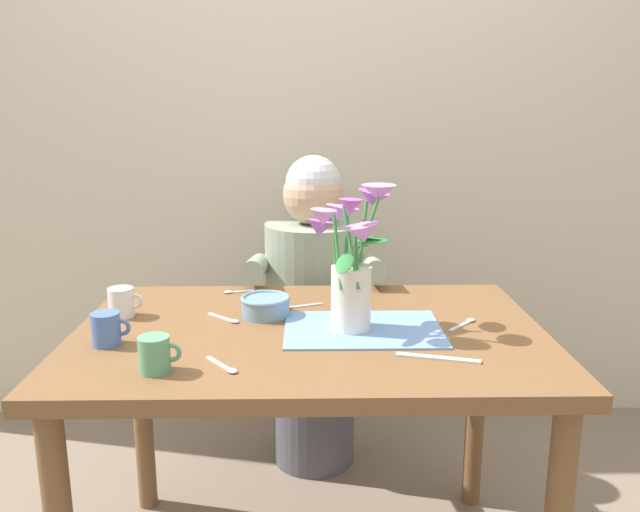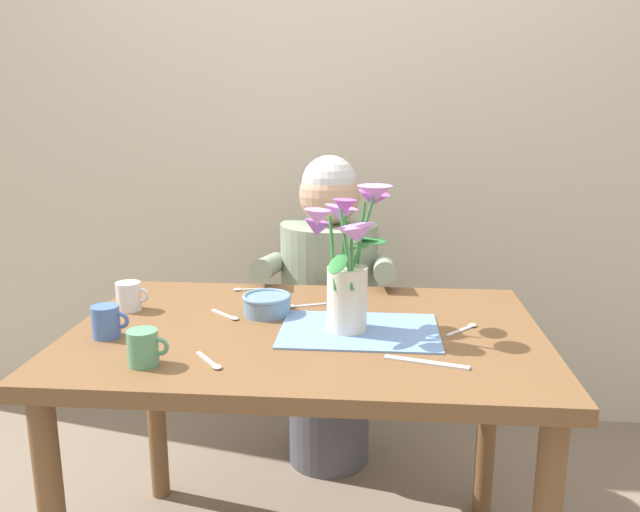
{
  "view_description": "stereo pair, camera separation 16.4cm",
  "coord_description": "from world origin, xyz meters",
  "px_view_note": "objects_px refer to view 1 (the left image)",
  "views": [
    {
      "loc": [
        0.0,
        -1.54,
        1.3
      ],
      "look_at": [
        0.03,
        0.05,
        0.92
      ],
      "focal_mm": 35.7,
      "sensor_mm": 36.0,
      "label": 1
    },
    {
      "loc": [
        0.17,
        -1.54,
        1.3
      ],
      "look_at": [
        0.03,
        0.05,
        0.92
      ],
      "focal_mm": 35.7,
      "sensor_mm": 36.0,
      "label": 2
    }
  ],
  "objects_px": {
    "ceramic_bowl": "(264,305)",
    "dinner_knife": "(436,358)",
    "coffee_cup": "(153,354)",
    "flower_vase": "(351,257)",
    "tea_cup": "(105,329)",
    "seated_person": "(313,317)",
    "ceramic_mug": "(120,302)"
  },
  "relations": [
    {
      "from": "coffee_cup",
      "to": "ceramic_mug",
      "type": "distance_m",
      "value": 0.41
    },
    {
      "from": "seated_person",
      "to": "ceramic_mug",
      "type": "distance_m",
      "value": 0.76
    },
    {
      "from": "dinner_knife",
      "to": "coffee_cup",
      "type": "bearing_deg",
      "value": -159.04
    },
    {
      "from": "ceramic_bowl",
      "to": "dinner_knife",
      "type": "distance_m",
      "value": 0.51
    },
    {
      "from": "flower_vase",
      "to": "tea_cup",
      "type": "distance_m",
      "value": 0.62
    },
    {
      "from": "ceramic_bowl",
      "to": "coffee_cup",
      "type": "bearing_deg",
      "value": -119.89
    },
    {
      "from": "ceramic_bowl",
      "to": "coffee_cup",
      "type": "relative_size",
      "value": 1.46
    },
    {
      "from": "seated_person",
      "to": "dinner_knife",
      "type": "distance_m",
      "value": 0.89
    },
    {
      "from": "seated_person",
      "to": "flower_vase",
      "type": "distance_m",
      "value": 0.73
    },
    {
      "from": "ceramic_mug",
      "to": "tea_cup",
      "type": "bearing_deg",
      "value": -83.43
    },
    {
      "from": "seated_person",
      "to": "flower_vase",
      "type": "relative_size",
      "value": 3.05
    },
    {
      "from": "seated_person",
      "to": "ceramic_bowl",
      "type": "relative_size",
      "value": 8.35
    },
    {
      "from": "seated_person",
      "to": "dinner_knife",
      "type": "relative_size",
      "value": 5.97
    },
    {
      "from": "flower_vase",
      "to": "tea_cup",
      "type": "xyz_separation_m",
      "value": [
        -0.59,
        -0.1,
        -0.15
      ]
    },
    {
      "from": "flower_vase",
      "to": "dinner_knife",
      "type": "bearing_deg",
      "value": -47.65
    },
    {
      "from": "flower_vase",
      "to": "tea_cup",
      "type": "height_order",
      "value": "flower_vase"
    },
    {
      "from": "ceramic_bowl",
      "to": "ceramic_mug",
      "type": "relative_size",
      "value": 1.46
    },
    {
      "from": "ceramic_mug",
      "to": "seated_person",
      "type": "bearing_deg",
      "value": 44.27
    },
    {
      "from": "flower_vase",
      "to": "seated_person",
      "type": "bearing_deg",
      "value": 98.48
    },
    {
      "from": "ceramic_bowl",
      "to": "flower_vase",
      "type": "bearing_deg",
      "value": -25.58
    },
    {
      "from": "coffee_cup",
      "to": "dinner_knife",
      "type": "bearing_deg",
      "value": 5.49
    },
    {
      "from": "tea_cup",
      "to": "ceramic_mug",
      "type": "xyz_separation_m",
      "value": [
        -0.02,
        0.21,
        0.0
      ]
    },
    {
      "from": "ceramic_bowl",
      "to": "coffee_cup",
      "type": "height_order",
      "value": "coffee_cup"
    },
    {
      "from": "tea_cup",
      "to": "ceramic_bowl",
      "type": "bearing_deg",
      "value": 29.73
    },
    {
      "from": "flower_vase",
      "to": "ceramic_mug",
      "type": "height_order",
      "value": "flower_vase"
    },
    {
      "from": "dinner_knife",
      "to": "tea_cup",
      "type": "relative_size",
      "value": 2.04
    },
    {
      "from": "seated_person",
      "to": "ceramic_bowl",
      "type": "height_order",
      "value": "seated_person"
    },
    {
      "from": "ceramic_bowl",
      "to": "ceramic_mug",
      "type": "xyz_separation_m",
      "value": [
        -0.39,
        0.0,
        0.01
      ]
    },
    {
      "from": "flower_vase",
      "to": "dinner_knife",
      "type": "distance_m",
      "value": 0.33
    },
    {
      "from": "ceramic_bowl",
      "to": "tea_cup",
      "type": "relative_size",
      "value": 1.46
    },
    {
      "from": "tea_cup",
      "to": "coffee_cup",
      "type": "bearing_deg",
      "value": -46.51
    },
    {
      "from": "seated_person",
      "to": "coffee_cup",
      "type": "relative_size",
      "value": 12.2
    }
  ]
}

